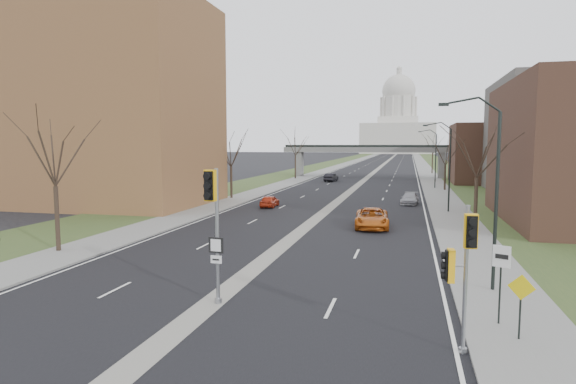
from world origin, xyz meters
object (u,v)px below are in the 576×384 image
at_px(car_right_near, 372,218).
at_px(warning_sign, 521,297).
at_px(signal_pole_right, 462,259).
at_px(car_left_far, 331,177).
at_px(car_left_near, 270,201).
at_px(signal_pole_median, 213,211).
at_px(car_right_mid, 410,199).
at_px(speed_limit_sign, 501,270).

bearing_deg(car_right_near, warning_sign, -77.24).
distance_m(signal_pole_right, car_left_far, 70.84).
bearing_deg(car_left_near, car_left_far, -93.38).
height_order(signal_pole_median, car_right_mid, signal_pole_median).
relative_size(signal_pole_median, car_left_near, 1.53).
distance_m(speed_limit_sign, warning_sign, 1.52).
distance_m(car_right_near, car_right_mid, 16.46).
xyz_separation_m(signal_pole_right, car_left_near, (-15.97, 33.15, -2.51)).
xyz_separation_m(speed_limit_sign, car_left_near, (-17.65, 30.21, -1.49)).
bearing_deg(car_left_near, car_right_mid, -159.28).
distance_m(signal_pole_median, car_left_far, 67.00).
bearing_deg(speed_limit_sign, car_left_near, 144.90).
xyz_separation_m(signal_pole_right, warning_sign, (2.09, 1.58, -1.57)).
xyz_separation_m(signal_pole_median, warning_sign, (11.47, -0.92, -2.40)).
height_order(warning_sign, car_right_mid, warning_sign).
xyz_separation_m(car_right_near, car_right_mid, (2.95, 16.20, -0.15)).
relative_size(car_left_near, car_left_far, 0.84).
xyz_separation_m(signal_pole_median, signal_pole_right, (9.37, -2.50, -0.83)).
xyz_separation_m(signal_pole_median, speed_limit_sign, (11.05, 0.44, -1.85)).
bearing_deg(speed_limit_sign, car_left_far, 128.83).
distance_m(signal_pole_median, car_left_near, 31.53).
bearing_deg(warning_sign, car_right_mid, 117.67).
relative_size(signal_pole_right, car_right_mid, 1.11).
xyz_separation_m(signal_pole_right, car_left_far, (-15.10, 69.17, -2.42)).
bearing_deg(speed_limit_sign, car_right_mid, 119.62).
bearing_deg(speed_limit_sign, warning_sign, -48.37).
bearing_deg(warning_sign, car_left_near, 141.99).
relative_size(signal_pole_median, car_right_near, 1.02).
height_order(warning_sign, car_right_near, warning_sign).
bearing_deg(signal_pole_median, speed_limit_sign, 6.45).
height_order(warning_sign, car_left_far, warning_sign).
relative_size(car_left_near, car_right_mid, 0.86).
xyz_separation_m(car_left_far, car_right_near, (10.65, -46.16, 0.05)).
bearing_deg(car_right_mid, car_left_far, 119.44).
bearing_deg(car_left_near, signal_pole_right, 113.72).
relative_size(warning_sign, car_left_near, 0.60).
height_order(signal_pole_median, car_left_near, signal_pole_median).
height_order(speed_limit_sign, warning_sign, speed_limit_sign).
height_order(car_right_near, car_right_mid, car_right_near).
bearing_deg(car_right_near, signal_pole_right, -83.27).
bearing_deg(car_right_near, speed_limit_sign, -77.24).
relative_size(signal_pole_median, car_right_mid, 1.32).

